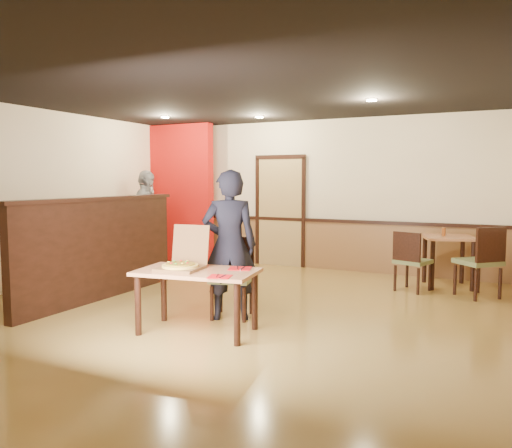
{
  "coord_description": "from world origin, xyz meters",
  "views": [
    {
      "loc": [
        3.03,
        -5.49,
        1.69
      ],
      "look_at": [
        0.35,
        0.0,
        1.14
      ],
      "focal_mm": 35.0,
      "sensor_mm": 36.0,
      "label": 1
    }
  ],
  "objects_px": {
    "diner_chair": "(233,273)",
    "side_chair_right": "(482,259)",
    "condiment": "(444,232)",
    "main_table": "(197,280)",
    "side_chair_left": "(411,259)",
    "diner": "(229,245)",
    "pizza_box": "(182,264)",
    "passerby": "(146,219)",
    "side_table": "(448,247)"
  },
  "relations": [
    {
      "from": "side_chair_right",
      "to": "passerby",
      "type": "bearing_deg",
      "value": -42.7
    },
    {
      "from": "diner_chair",
      "to": "pizza_box",
      "type": "bearing_deg",
      "value": -118.89
    },
    {
      "from": "main_table",
      "to": "diner",
      "type": "xyz_separation_m",
      "value": [
        0.06,
        0.62,
        0.31
      ]
    },
    {
      "from": "diner_chair",
      "to": "side_chair_right",
      "type": "xyz_separation_m",
      "value": [
        2.74,
        2.35,
        0.03
      ]
    },
    {
      "from": "side_chair_right",
      "to": "side_table",
      "type": "xyz_separation_m",
      "value": [
        -0.5,
        0.61,
        0.06
      ]
    },
    {
      "from": "side_chair_right",
      "to": "passerby",
      "type": "distance_m",
      "value": 5.85
    },
    {
      "from": "side_chair_left",
      "to": "side_table",
      "type": "xyz_separation_m",
      "value": [
        0.47,
        0.61,
        0.12
      ]
    },
    {
      "from": "side_chair_left",
      "to": "condiment",
      "type": "height_order",
      "value": "condiment"
    },
    {
      "from": "main_table",
      "to": "pizza_box",
      "type": "xyz_separation_m",
      "value": [
        -0.18,
        -0.03,
        0.17
      ]
    },
    {
      "from": "diner",
      "to": "side_chair_left",
      "type": "bearing_deg",
      "value": -152.44
    },
    {
      "from": "diner_chair",
      "to": "passerby",
      "type": "relative_size",
      "value": 0.52
    },
    {
      "from": "side_chair_right",
      "to": "condiment",
      "type": "xyz_separation_m",
      "value": [
        -0.57,
        0.55,
        0.31
      ]
    },
    {
      "from": "side_chair_right",
      "to": "condiment",
      "type": "height_order",
      "value": "side_chair_right"
    },
    {
      "from": "side_chair_right",
      "to": "diner",
      "type": "xyz_separation_m",
      "value": [
        -2.71,
        -2.5,
        0.34
      ]
    },
    {
      "from": "condiment",
      "to": "side_table",
      "type": "bearing_deg",
      "value": 36.35
    },
    {
      "from": "side_chair_right",
      "to": "passerby",
      "type": "relative_size",
      "value": 0.55
    },
    {
      "from": "side_chair_right",
      "to": "pizza_box",
      "type": "xyz_separation_m",
      "value": [
        -2.95,
        -3.15,
        0.2
      ]
    },
    {
      "from": "diner_chair",
      "to": "pizza_box",
      "type": "relative_size",
      "value": 1.68
    },
    {
      "from": "side_table",
      "to": "side_chair_right",
      "type": "bearing_deg",
      "value": -50.27
    },
    {
      "from": "pizza_box",
      "to": "main_table",
      "type": "bearing_deg",
      "value": 1.42
    },
    {
      "from": "diner",
      "to": "pizza_box",
      "type": "xyz_separation_m",
      "value": [
        -0.24,
        -0.65,
        -0.14
      ]
    },
    {
      "from": "diner_chair",
      "to": "condiment",
      "type": "bearing_deg",
      "value": 38.96
    },
    {
      "from": "main_table",
      "to": "passerby",
      "type": "xyz_separation_m",
      "value": [
        -3.07,
        3.0,
        0.34
      ]
    },
    {
      "from": "passerby",
      "to": "diner",
      "type": "bearing_deg",
      "value": -141.06
    },
    {
      "from": "side_chair_left",
      "to": "side_chair_right",
      "type": "height_order",
      "value": "side_chair_right"
    },
    {
      "from": "diner_chair",
      "to": "side_chair_left",
      "type": "relative_size",
      "value": 1.07
    },
    {
      "from": "diner_chair",
      "to": "passerby",
      "type": "xyz_separation_m",
      "value": [
        -3.1,
        2.23,
        0.4
      ]
    },
    {
      "from": "side_chair_right",
      "to": "condiment",
      "type": "distance_m",
      "value": 0.86
    },
    {
      "from": "side_table",
      "to": "passerby",
      "type": "bearing_deg",
      "value": -172.3
    },
    {
      "from": "side_chair_right",
      "to": "diner",
      "type": "relative_size",
      "value": 0.57
    },
    {
      "from": "passerby",
      "to": "pizza_box",
      "type": "bearing_deg",
      "value": -150.16
    },
    {
      "from": "side_chair_left",
      "to": "condiment",
      "type": "distance_m",
      "value": 0.79
    },
    {
      "from": "diner_chair",
      "to": "diner",
      "type": "relative_size",
      "value": 0.54
    },
    {
      "from": "diner",
      "to": "pizza_box",
      "type": "relative_size",
      "value": 3.11
    },
    {
      "from": "diner_chair",
      "to": "side_chair_right",
      "type": "bearing_deg",
      "value": 26.3
    },
    {
      "from": "side_table",
      "to": "passerby",
      "type": "relative_size",
      "value": 0.51
    },
    {
      "from": "diner_chair",
      "to": "pizza_box",
      "type": "xyz_separation_m",
      "value": [
        -0.21,
        -0.8,
        0.23
      ]
    },
    {
      "from": "side_chair_left",
      "to": "passerby",
      "type": "distance_m",
      "value": 4.89
    },
    {
      "from": "passerby",
      "to": "side_table",
      "type": "bearing_deg",
      "value": -96.1
    },
    {
      "from": "main_table",
      "to": "diner_chair",
      "type": "distance_m",
      "value": 0.78
    },
    {
      "from": "condiment",
      "to": "main_table",
      "type": "bearing_deg",
      "value": -120.89
    },
    {
      "from": "diner_chair",
      "to": "side_chair_left",
      "type": "xyz_separation_m",
      "value": [
        1.77,
        2.34,
        -0.03
      ]
    },
    {
      "from": "side_chair_left",
      "to": "condiment",
      "type": "bearing_deg",
      "value": -106.98
    },
    {
      "from": "side_chair_left",
      "to": "diner",
      "type": "bearing_deg",
      "value": 73.6
    },
    {
      "from": "main_table",
      "to": "condiment",
      "type": "bearing_deg",
      "value": 50.84
    },
    {
      "from": "side_table",
      "to": "condiment",
      "type": "relative_size",
      "value": 6.9
    },
    {
      "from": "diner",
      "to": "passerby",
      "type": "xyz_separation_m",
      "value": [
        -3.13,
        2.38,
        0.03
      ]
    },
    {
      "from": "side_chair_right",
      "to": "diner",
      "type": "distance_m",
      "value": 3.7
    },
    {
      "from": "main_table",
      "to": "pizza_box",
      "type": "relative_size",
      "value": 2.41
    },
    {
      "from": "passerby",
      "to": "pizza_box",
      "type": "distance_m",
      "value": 4.19
    }
  ]
}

